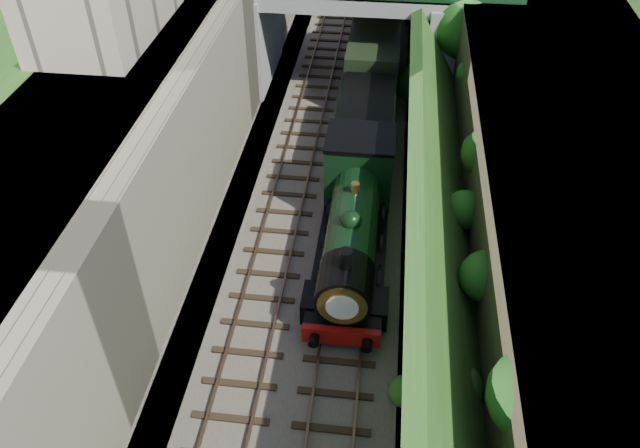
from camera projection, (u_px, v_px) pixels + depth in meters
The scene contains 12 objects.
trackbed at pixel (347, 116), 34.22m from camera, with size 10.00×90.00×0.20m, color #473F38.
retaining_wall at pixel (244, 52), 32.53m from camera, with size 1.00×90.00×7.00m, color #756B56.
street_plateau_left at pixel (179, 49), 32.85m from camera, with size 6.00×90.00×7.00m, color #262628.
street_plateau_right at pixel (536, 75), 31.39m from camera, with size 8.00×90.00×6.25m, color #262628.
embankment_slope at pixel (446, 96), 30.52m from camera, with size 4.93×90.00×6.53m.
track_left at pixel (311, 111), 34.31m from camera, with size 2.50×90.00×0.20m.
track_right at pixel (369, 115), 34.01m from camera, with size 2.50×90.00×0.20m.
road_bridge at pixel (372, 17), 34.60m from camera, with size 16.00×6.40×7.25m.
tree at pixel (466, 26), 32.26m from camera, with size 3.60×3.80×6.60m.
locomotive at pixel (353, 223), 24.45m from camera, with size 3.10×10.22×3.83m.
tender at pixel (365, 130), 30.21m from camera, with size 2.70×6.00×3.05m.
coach_front at pixel (378, 20), 39.48m from camera, with size 2.90×18.00×3.70m.
Camera 1 is at (2.14, -9.94, 17.64)m, focal length 35.00 mm.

